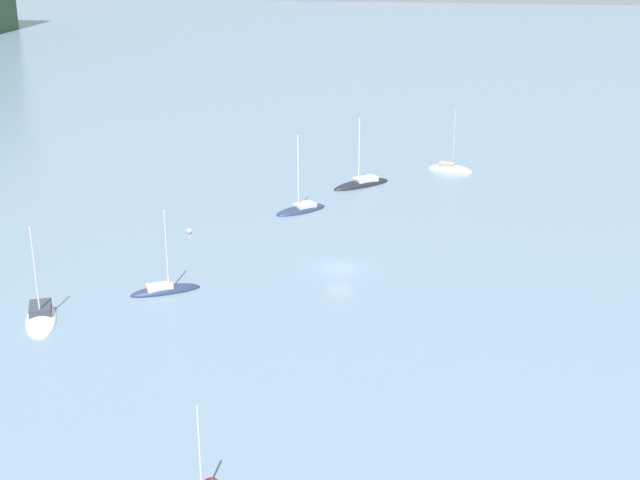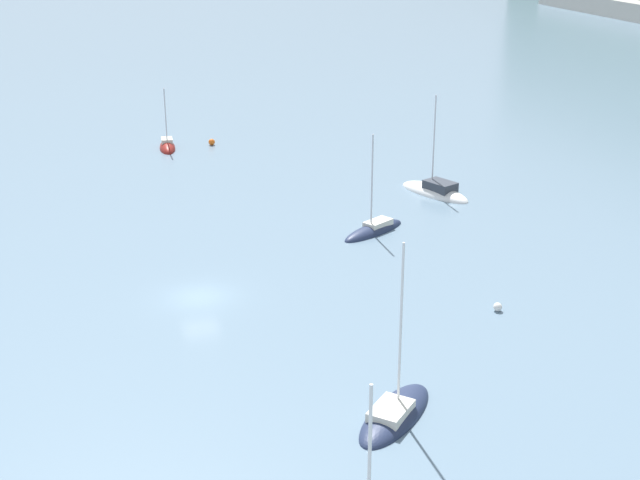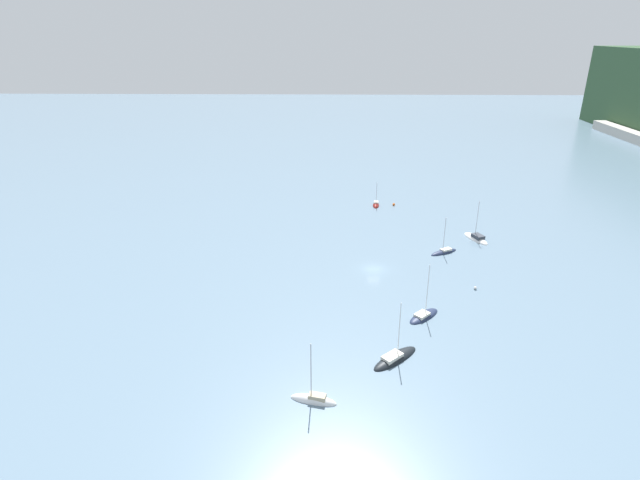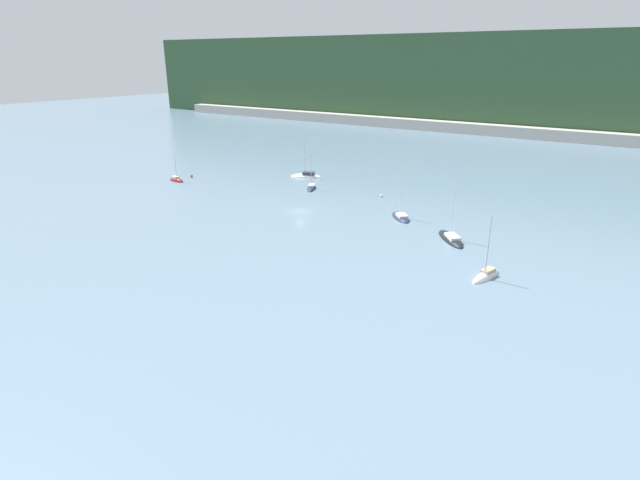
% 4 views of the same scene
% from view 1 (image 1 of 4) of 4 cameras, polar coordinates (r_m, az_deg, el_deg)
% --- Properties ---
extents(ground_plane, '(600.00, 600.00, 0.00)m').
position_cam_1_polar(ground_plane, '(92.54, 1.27, -1.83)').
color(ground_plane, slate).
extents(sailboat_0, '(8.36, 5.61, 10.04)m').
position_cam_1_polar(sailboat_0, '(84.77, -17.42, -4.86)').
color(sailboat_0, white).
rests_on(sailboat_0, ground_plane).
extents(sailboat_2, '(3.02, 6.53, 9.82)m').
position_cam_1_polar(sailboat_2, '(129.55, 8.31, 4.47)').
color(sailboat_2, white).
rests_on(sailboat_2, ground_plane).
extents(sailboat_3, '(7.75, 8.28, 10.26)m').
position_cam_1_polar(sailboat_3, '(121.12, 2.68, 3.55)').
color(sailboat_3, black).
rests_on(sailboat_3, ground_plane).
extents(sailboat_4, '(6.71, 6.84, 10.43)m').
position_cam_1_polar(sailboat_4, '(110.49, -1.21, 1.92)').
color(sailboat_4, '#232D4C').
rests_on(sailboat_4, ground_plane).
extents(sailboat_5, '(4.97, 6.92, 8.99)m').
position_cam_1_polar(sailboat_5, '(88.15, -9.89, -3.24)').
color(sailboat_5, '#232D4C').
rests_on(sailboat_5, ground_plane).
extents(mooring_buoy_0, '(0.59, 0.59, 0.59)m').
position_cam_1_polar(mooring_buoy_0, '(103.65, -8.37, 0.58)').
color(mooring_buoy_0, white).
rests_on(mooring_buoy_0, ground_plane).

